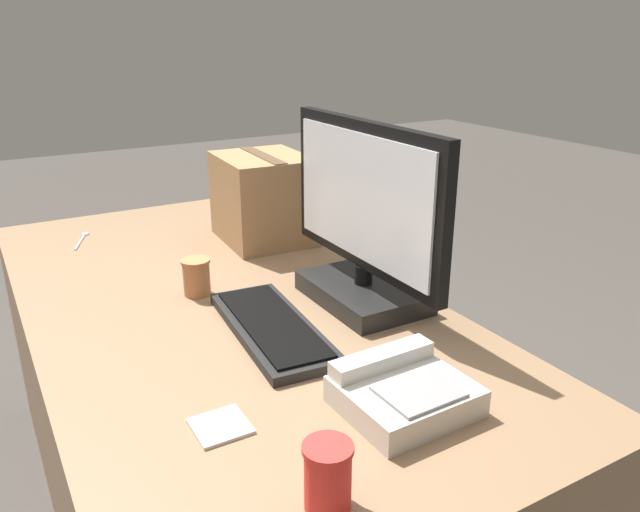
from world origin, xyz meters
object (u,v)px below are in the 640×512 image
object	(u,v)px
spoon	(83,238)
keyboard	(272,327)
paper_cup_right	(328,476)
cardboard_box	(264,198)
paper_cup_left	(196,277)
desk_phone	(403,392)
sticky_note_pad	(221,426)
monitor	(364,229)

from	to	relation	value
spoon	keyboard	bearing A→B (deg)	-143.71
paper_cup_right	cardboard_box	distance (m)	1.19
paper_cup_left	spoon	world-z (taller)	paper_cup_left
keyboard	cardboard_box	bearing A→B (deg)	161.11
paper_cup_left	cardboard_box	distance (m)	0.46
desk_phone	sticky_note_pad	world-z (taller)	desk_phone
spoon	sticky_note_pad	world-z (taller)	sticky_note_pad
monitor	paper_cup_right	distance (m)	0.72
cardboard_box	sticky_note_pad	bearing A→B (deg)	-29.62
desk_phone	cardboard_box	distance (m)	0.99
spoon	sticky_note_pad	size ratio (longest dim) A/B	1.84
keyboard	sticky_note_pad	size ratio (longest dim) A/B	4.83
paper_cup_right	paper_cup_left	bearing A→B (deg)	173.41
paper_cup_right	cardboard_box	size ratio (longest dim) A/B	0.33
keyboard	spoon	xyz separation A→B (m)	(-0.89, -0.24, -0.01)
monitor	spoon	size ratio (longest dim) A/B	3.45
monitor	desk_phone	size ratio (longest dim) A/B	2.57
paper_cup_left	paper_cup_right	distance (m)	0.81
spoon	cardboard_box	xyz separation A→B (m)	(0.30, 0.50, 0.13)
paper_cup_left	cardboard_box	world-z (taller)	cardboard_box
keyboard	spoon	size ratio (longest dim) A/B	2.63
monitor	spoon	bearing A→B (deg)	-149.08
spoon	sticky_note_pad	distance (m)	1.16
monitor	sticky_note_pad	bearing A→B (deg)	-57.95
paper_cup_right	cardboard_box	bearing A→B (deg)	159.00
desk_phone	sticky_note_pad	size ratio (longest dim) A/B	2.46
paper_cup_left	sticky_note_pad	bearing A→B (deg)	-15.75
paper_cup_right	desk_phone	bearing A→B (deg)	121.06
paper_cup_left	paper_cup_right	bearing A→B (deg)	-6.59
desk_phone	paper_cup_left	bearing A→B (deg)	-168.77
monitor	desk_phone	distance (m)	0.48
monitor	paper_cup_left	xyz separation A→B (m)	(-0.24, -0.34, -0.14)
spoon	paper_cup_left	bearing A→B (deg)	-143.22
monitor	desk_phone	world-z (taller)	monitor
desk_phone	paper_cup_right	xyz separation A→B (m)	(0.14, -0.24, 0.02)
keyboard	desk_phone	size ratio (longest dim) A/B	1.96
monitor	cardboard_box	bearing A→B (deg)	-179.56
desk_phone	monitor	bearing A→B (deg)	153.90
paper_cup_right	sticky_note_pad	size ratio (longest dim) A/B	1.13
desk_phone	paper_cup_left	world-z (taller)	paper_cup_left
monitor	cardboard_box	world-z (taller)	monitor
desk_phone	sticky_note_pad	distance (m)	0.32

